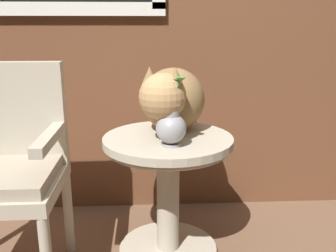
{
  "coord_description": "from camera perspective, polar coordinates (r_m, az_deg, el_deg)",
  "views": [
    {
      "loc": [
        0.04,
        -1.36,
        1.08
      ],
      "look_at": [
        0.13,
        0.23,
        0.64
      ],
      "focal_mm": 39.56,
      "sensor_mm": 36.0,
      "label": 1
    }
  ],
  "objects": [
    {
      "name": "wicker_chair",
      "position": [
        1.71,
        -23.81,
        -4.99
      ],
      "size": [
        0.47,
        0.45,
        0.93
      ],
      "color": "#B2A893",
      "rests_on": "ground_plane"
    },
    {
      "name": "cat",
      "position": [
        1.71,
        0.52,
        4.19
      ],
      "size": [
        0.37,
        0.66,
        0.32
      ],
      "color": "olive",
      "rests_on": "wicker_side_table"
    },
    {
      "name": "pewter_vase_with_ivy",
      "position": [
        1.52,
        0.5,
        0.23
      ],
      "size": [
        0.13,
        0.13,
        0.29
      ],
      "color": "#99999E",
      "rests_on": "wicker_side_table"
    },
    {
      "name": "wicker_side_table",
      "position": [
        1.74,
        -0.0,
        -7.75
      ],
      "size": [
        0.59,
        0.59,
        0.59
      ],
      "color": "#B2A893",
      "rests_on": "ground_plane"
    }
  ]
}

